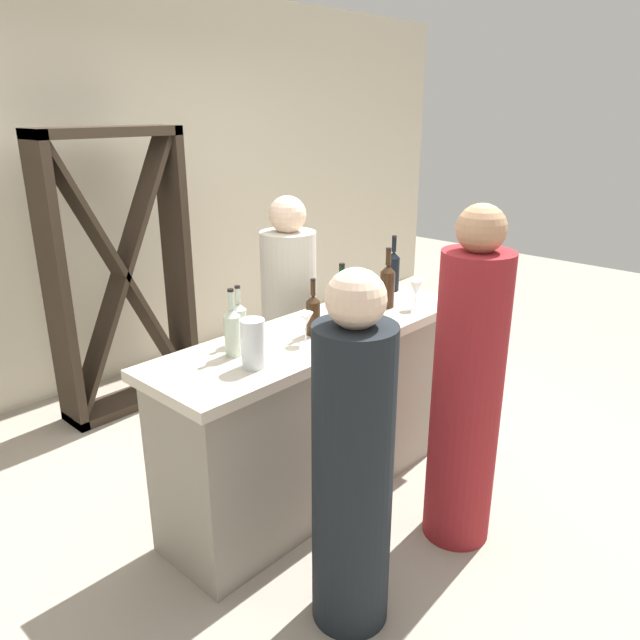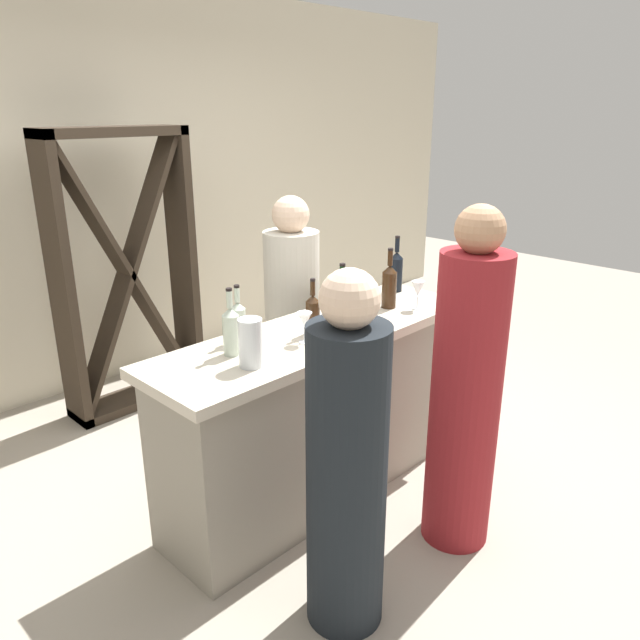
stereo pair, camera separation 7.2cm
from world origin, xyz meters
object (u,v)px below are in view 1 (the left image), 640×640
at_px(wine_bottle_far_right_near_black, 393,270).
at_px(wine_rack, 121,275).
at_px(wine_bottle_second_right_dark_green, 342,300).
at_px(wine_bottle_rightmost_amber_brown, 387,285).
at_px(person_center_guest, 352,469).
at_px(wine_glass_near_left, 356,312).
at_px(wine_glass_near_center, 416,289).
at_px(water_pitcher, 253,343).
at_px(person_right_guest, 289,325).
at_px(wine_bottle_center_amber_brown, 313,314).
at_px(wine_bottle_leftmost_clear_pale, 232,331).
at_px(wine_bottle_second_left_clear_pale, 239,322).
at_px(person_left_guest, 467,393).
at_px(wine_glass_near_right, 305,321).

bearing_deg(wine_bottle_far_right_near_black, wine_rack, 121.57).
height_order(wine_bottle_second_right_dark_green, wine_bottle_rightmost_amber_brown, wine_bottle_rightmost_amber_brown).
bearing_deg(person_center_guest, wine_bottle_rightmost_amber_brown, -68.18).
distance_m(wine_glass_near_left, wine_glass_near_center, 0.52).
bearing_deg(wine_rack, water_pitcher, -102.40).
xyz_separation_m(wine_bottle_rightmost_amber_brown, person_right_guest, (-0.12, 0.65, -0.36)).
relative_size(wine_bottle_second_right_dark_green, wine_glass_near_left, 1.96).
relative_size(wine_bottle_rightmost_amber_brown, person_right_guest, 0.22).
xyz_separation_m(wine_bottle_center_amber_brown, wine_glass_near_left, (0.15, -0.14, 0.00)).
height_order(wine_bottle_leftmost_clear_pale, wine_bottle_center_amber_brown, wine_bottle_leftmost_clear_pale).
height_order(wine_bottle_far_right_near_black, person_right_guest, person_right_guest).
bearing_deg(wine_bottle_second_left_clear_pale, person_left_guest, -56.17).
bearing_deg(person_center_guest, wine_bottle_leftmost_clear_pale, -13.02).
distance_m(wine_bottle_center_amber_brown, wine_bottle_far_right_near_black, 0.88).
relative_size(wine_glass_near_right, person_right_guest, 0.10).
xyz_separation_m(wine_bottle_leftmost_clear_pale, person_right_guest, (0.89, 0.57, -0.35)).
relative_size(wine_rack, person_center_guest, 1.27).
bearing_deg(wine_bottle_far_right_near_black, wine_bottle_center_amber_brown, -169.16).
relative_size(wine_glass_near_left, water_pitcher, 0.74).
relative_size(wine_bottle_leftmost_clear_pale, wine_bottle_rightmost_amber_brown, 0.93).
xyz_separation_m(wine_bottle_far_right_near_black, person_left_guest, (-0.59, -0.86, -0.30)).
bearing_deg(person_right_guest, wine_glass_near_center, 35.25).
bearing_deg(water_pitcher, person_left_guest, -40.70).
distance_m(wine_bottle_far_right_near_black, person_center_guest, 1.60).
height_order(wine_rack, wine_glass_near_center, wine_rack).
relative_size(wine_rack, wine_bottle_leftmost_clear_pale, 6.02).
bearing_deg(wine_bottle_center_amber_brown, wine_bottle_second_left_clear_pale, 151.81).
bearing_deg(wine_glass_near_center, wine_bottle_second_left_clear_pale, 163.24).
relative_size(wine_rack, wine_glass_near_right, 12.47).
bearing_deg(wine_rack, wine_bottle_second_left_clear_pale, -99.51).
xyz_separation_m(wine_bottle_second_right_dark_green, wine_glass_near_right, (-0.33, -0.06, -0.01)).
bearing_deg(person_right_guest, wine_bottle_center_amber_brown, -15.47).
xyz_separation_m(wine_rack, person_left_guest, (0.33, -2.37, -0.18)).
distance_m(wine_rack, wine_bottle_rightmost_amber_brown, 1.80).
relative_size(wine_bottle_leftmost_clear_pale, wine_bottle_second_right_dark_green, 0.99).
relative_size(wine_bottle_leftmost_clear_pale, wine_bottle_far_right_near_black, 0.93).
height_order(wine_glass_near_left, person_center_guest, person_center_guest).
distance_m(wine_bottle_second_left_clear_pale, person_right_guest, 0.98).
height_order(wine_bottle_second_right_dark_green, person_center_guest, person_center_guest).
distance_m(wine_glass_near_left, water_pitcher, 0.61).
bearing_deg(person_center_guest, wine_bottle_far_right_near_black, -68.31).
bearing_deg(wine_bottle_rightmost_amber_brown, person_right_guest, 100.55).
bearing_deg(person_center_guest, wine_glass_near_right, -41.27).
relative_size(wine_bottle_leftmost_clear_pale, person_right_guest, 0.21).
distance_m(wine_glass_near_right, water_pitcher, 0.35).
bearing_deg(wine_bottle_second_left_clear_pale, wine_glass_near_left, -33.63).
height_order(person_left_guest, person_right_guest, person_left_guest).
height_order(wine_bottle_second_right_dark_green, person_left_guest, person_left_guest).
xyz_separation_m(wine_glass_near_right, person_right_guest, (0.57, 0.70, -0.34)).
bearing_deg(wine_glass_near_right, wine_bottle_center_amber_brown, 25.63).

